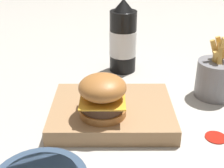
% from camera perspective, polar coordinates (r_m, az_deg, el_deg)
% --- Properties ---
extents(ground_plane, '(6.00, 6.00, 0.00)m').
position_cam_1_polar(ground_plane, '(0.70, -4.39, -5.45)').
color(ground_plane, '#B7B2A8').
extents(serving_board, '(0.26, 0.20, 0.03)m').
position_cam_1_polar(serving_board, '(0.68, -0.00, -5.07)').
color(serving_board, '#A37A51').
rests_on(serving_board, ground_plane).
extents(burger, '(0.09, 0.09, 0.09)m').
position_cam_1_polar(burger, '(0.61, -1.73, -2.11)').
color(burger, '#AD6B33').
rests_on(burger, serving_board).
extents(ketchup_bottle, '(0.08, 0.08, 0.21)m').
position_cam_1_polar(ketchup_bottle, '(0.88, 2.02, 8.12)').
color(ketchup_bottle, black).
rests_on(ketchup_bottle, ground_plane).
extents(fries_basket, '(0.09, 0.09, 0.15)m').
position_cam_1_polar(fries_basket, '(0.79, 18.42, 1.15)').
color(fries_basket, slate).
rests_on(fries_basket, ground_plane).
extents(ketchup_puddle, '(0.04, 0.04, 0.00)m').
position_cam_1_polar(ketchup_puddle, '(0.66, 18.48, -9.18)').
color(ketchup_puddle, '#B21E14').
rests_on(ketchup_puddle, ground_plane).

